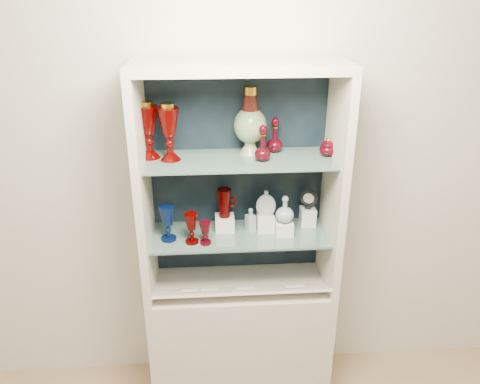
{
  "coord_description": "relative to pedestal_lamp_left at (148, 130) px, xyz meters",
  "views": [
    {
      "loc": [
        -0.15,
        -0.61,
        2.25
      ],
      "look_at": [
        0.0,
        1.53,
        1.3
      ],
      "focal_mm": 35.0,
      "sensor_mm": 36.0,
      "label": 1
    }
  ],
  "objects": [
    {
      "name": "wall_back",
      "position": [
        0.44,
        0.15,
        -0.21
      ],
      "size": [
        3.5,
        0.02,
        2.8
      ],
      "primitive_type": "cube",
      "color": "beige",
      "rests_on": "ground"
    },
    {
      "name": "shelf_lower",
      "position": [
        0.44,
        -0.05,
        -0.57
      ],
      "size": [
        0.92,
        0.34,
        0.01
      ],
      "primitive_type": "cube",
      "color": "slate",
      "rests_on": "cabinet_side_left"
    },
    {
      "name": "pedestal_lamp_right",
      "position": [
        0.1,
        -0.04,
        -0.0
      ],
      "size": [
        0.12,
        0.12,
        0.28
      ],
      "primitive_type": null,
      "rotation": [
        0.0,
        0.0,
        0.18
      ],
      "color": "#430200",
      "rests_on": "shelf_upper"
    },
    {
      "name": "pedestal_lamp_left",
      "position": [
        0.0,
        0.0,
        0.0
      ],
      "size": [
        0.13,
        0.13,
        0.28
      ],
      "primitive_type": null,
      "rotation": [
        0.0,
        0.0,
        -0.29
      ],
      "color": "#430200",
      "rests_on": "shelf_upper"
    },
    {
      "name": "ruby_goblet_small",
      "position": [
        0.26,
        -0.14,
        -0.5
      ],
      "size": [
        0.06,
        0.06,
        0.12
      ],
      "primitive_type": null,
      "rotation": [
        0.0,
        0.0,
        0.05
      ],
      "color": "#46030C",
      "rests_on": "shelf_lower"
    },
    {
      "name": "flat_flask",
      "position": [
        0.58,
        -0.02,
        -0.4
      ],
      "size": [
        0.11,
        0.06,
        0.15
      ],
      "primitive_type": null,
      "rotation": [
        0.0,
        0.0,
        -0.13
      ],
      "color": "#A8B0BB",
      "rests_on": "riser_flat_flask"
    },
    {
      "name": "label_card_2",
      "position": [
        0.72,
        -0.18,
        -0.82
      ],
      "size": [
        0.1,
        0.06,
        0.03
      ],
      "primitive_type": "cube",
      "rotation": [
        -0.44,
        0.0,
        0.0
      ],
      "color": "white",
      "rests_on": "label_ledge"
    },
    {
      "name": "enamel_urn",
      "position": [
        0.5,
        0.04,
        0.03
      ],
      "size": [
        0.22,
        0.22,
        0.34
      ],
      "primitive_type": null,
      "rotation": [
        0.0,
        0.0,
        0.42
      ],
      "color": "#0C4A26",
      "rests_on": "shelf_upper"
    },
    {
      "name": "riser_flat_flask",
      "position": [
        0.58,
        -0.02,
        -0.52
      ],
      "size": [
        0.09,
        0.09,
        0.09
      ],
      "primitive_type": "cube",
      "color": "silver",
      "rests_on": "shelf_lower"
    },
    {
      "name": "label_ledge",
      "position": [
        0.44,
        -0.18,
        -0.83
      ],
      "size": [
        0.92,
        0.17,
        0.09
      ],
      "primitive_type": "cube",
      "rotation": [
        -0.44,
        0.0,
        0.0
      ],
      "color": "beige",
      "rests_on": "cabinet_base"
    },
    {
      "name": "clear_square_bottle",
      "position": [
        0.5,
        -0.02,
        -0.49
      ],
      "size": [
        0.06,
        0.06,
        0.13
      ],
      "primitive_type": null,
      "rotation": [
        0.0,
        0.0,
        0.43
      ],
      "color": "#94A3AB",
      "rests_on": "shelf_lower"
    },
    {
      "name": "lidded_bowl",
      "position": [
        0.88,
        -0.03,
        -0.09
      ],
      "size": [
        0.11,
        0.11,
        0.09
      ],
      "primitive_type": null,
      "rotation": [
        0.0,
        0.0,
        0.43
      ],
      "color": "#46030C",
      "rests_on": "shelf_upper"
    },
    {
      "name": "cabinet_top_cap",
      "position": [
        0.44,
        -0.07,
        0.31
      ],
      "size": [
        1.0,
        0.4,
        0.04
      ],
      "primitive_type": "cube",
      "color": "beige",
      "rests_on": "cabinet_side_left"
    },
    {
      "name": "ruby_decanter_a",
      "position": [
        0.55,
        -0.08,
        -0.04
      ],
      "size": [
        0.08,
        0.08,
        0.2
      ],
      "primitive_type": null,
      "rotation": [
        0.0,
        0.0,
        -0.04
      ],
      "color": "#46030C",
      "rests_on": "shelf_upper"
    },
    {
      "name": "riser_ruby_pitcher",
      "position": [
        0.36,
        0.0,
        -0.52
      ],
      "size": [
        0.1,
        0.1,
        0.08
      ],
      "primitive_type": "cube",
      "color": "silver",
      "rests_on": "shelf_lower"
    },
    {
      "name": "shelf_upper",
      "position": [
        0.44,
        -0.05,
        -0.15
      ],
      "size": [
        0.92,
        0.34,
        0.01
      ],
      "primitive_type": "cube",
      "color": "slate",
      "rests_on": "cabinet_side_left"
    },
    {
      "name": "cabinet_side_right",
      "position": [
        0.92,
        -0.07,
        -0.29
      ],
      "size": [
        0.04,
        0.4,
        1.15
      ],
      "primitive_type": "cube",
      "color": "beige",
      "rests_on": "cabinet_base"
    },
    {
      "name": "cabinet_side_left",
      "position": [
        -0.04,
        -0.07,
        -0.29
      ],
      "size": [
        0.04,
        0.4,
        1.15
      ],
      "primitive_type": "cube",
      "color": "beige",
      "rests_on": "cabinet_base"
    },
    {
      "name": "cameo_medallion",
      "position": [
        0.82,
        0.03,
        -0.4
      ],
      "size": [
        0.1,
        0.07,
        0.11
      ],
      "primitive_type": null,
      "rotation": [
        0.0,
        0.0,
        -0.4
      ],
      "color": "black",
      "rests_on": "riser_cameo_medallion"
    },
    {
      "name": "label_card_1",
      "position": [
        0.18,
        -0.18,
        -0.82
      ],
      "size": [
        0.1,
        0.06,
        0.03
      ],
      "primitive_type": "cube",
      "rotation": [
        -0.44,
        0.0,
        0.0
      ],
      "color": "white",
      "rests_on": "label_ledge"
    },
    {
      "name": "cobalt_goblet",
      "position": [
        0.07,
        -0.08,
        -0.47
      ],
      "size": [
        0.09,
        0.09,
        0.19
      ],
      "primitive_type": null,
      "rotation": [
        0.0,
        0.0,
        0.18
      ],
      "color": "#04113D",
      "rests_on": "shelf_lower"
    },
    {
      "name": "cabinet_back_panel",
      "position": [
        0.44,
        0.12,
        -0.29
      ],
      "size": [
        0.98,
        0.02,
        1.15
      ],
      "primitive_type": "cube",
      "color": "black",
      "rests_on": "cabinet_base"
    },
    {
      "name": "label_card_0",
      "position": [
        0.46,
        -0.18,
        -0.82
      ],
      "size": [
        0.1,
        0.06,
        0.03
      ],
      "primitive_type": "cube",
      "rotation": [
        -0.44,
        0.0,
        0.0
      ],
      "color": "white",
      "rests_on": "label_ledge"
    },
    {
      "name": "ruby_goblet_tall",
      "position": [
        0.19,
        -0.12,
        -0.48
      ],
      "size": [
        0.08,
        0.08,
        0.16
      ],
      "primitive_type": null,
      "rotation": [
        0.0,
        0.0,
        0.25
      ],
      "color": "#430200",
      "rests_on": "shelf_lower"
    },
    {
      "name": "cabinet_base",
      "position": [
        0.44,
        -0.07,
        -1.24
      ],
      "size": [
        1.0,
        0.4,
        0.75
      ],
      "primitive_type": "cube",
      "color": "beige",
      "rests_on": "ground"
    },
    {
      "name": "riser_cameo_medallion",
      "position": [
        0.82,
        0.03,
        -0.51
      ],
      "size": [
        0.08,
        0.08,
        0.1
      ],
      "primitive_type": "cube",
      "color": "silver",
      "rests_on": "shelf_lower"
    },
    {
      "name": "label_card_3",
      "position": [
        0.26,
        -0.18,
        -0.82
      ],
      "size": [
        0.1,
        0.06,
        0.03
      ],
      "primitive_type": "cube",
      "rotation": [
        -0.44,
        0.0,
        0.0
      ],
      "color": "white",
      "rests_on": "label_ledge"
    },
    {
      "name": "riser_clear_round_decanter",
      "position": [
        0.67,
        -0.07,
        -0.53
      ],
      "size": [
        0.09,
        0.09,
        0.07
      ],
      "primitive_type": "cube",
      "color": "silver",
      "rests_on": "shelf_lower"
    },
    {
      "name": "clear_round_decanter",
      "position": [
        0.67,
        -0.07,
        -0.42
      ],
      "size": [
        0.12,
        0.12,
        0.14
      ],
      "primitive_type": null,
      "rotation": [
        0.0,
        0.0,
        0.28
      ],
      "color": "#94A3AB",
      "rests_on": "riser_clear_round_decanter"
    },
    {
      "name": "ruby_decanter_b",
      "position": [
        0.63,
        0.04,
        -0.04
      ],
      "size": [
        0.09,
        0.09,
        0.19
      ],
      "primitive_type": null,
      "rotation": [
        0.0,
        0.0,
        -0.09
      ],
      "color": "#46030C",
      "rests_on": "shelf_upper"
    },
    {
      "name": "ruby_pitcher",
      "position": [
        0.36,
        0.0,
        -0.4
      ],
      "size": [
        0.13,
        0.09,
        0.16
      ],
      "primitive_type": null,
      "rotation": [
        0.0,
        0.0,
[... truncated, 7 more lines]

